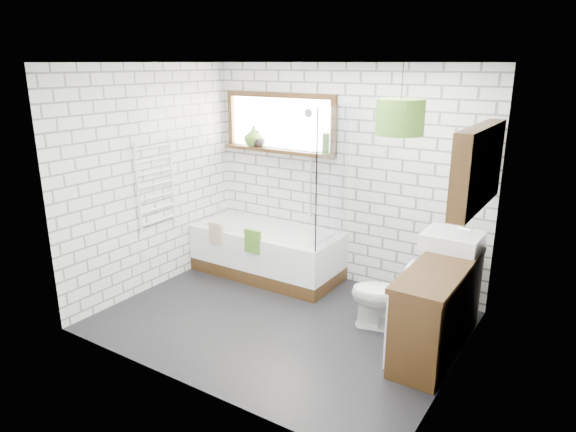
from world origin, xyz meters
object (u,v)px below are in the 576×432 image
Objects in this scene: vanity at (438,308)px; pendant at (400,117)px; bathtub at (267,252)px; toilet at (386,295)px; basin at (452,241)px.

pendant is at bearing -129.36° from vanity.
bathtub is at bearing 153.68° from pendant.
vanity is at bearing 64.53° from toilet.
toilet is (-0.47, -0.39, -0.54)m from basin.
toilet is 1.84m from pendant.
bathtub is 2.83m from pendant.
vanity is 3.79× the size of pendant.
vanity is 2.04× the size of toilet.
basin is 1.41× the size of pendant.
pendant reaches higher than vanity.
toilet is 1.86× the size of pendant.
pendant reaches higher than basin.
pendant reaches higher than bathtub.
bathtub is 2.60× the size of toilet.
basin is at bearing 96.84° from vanity.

